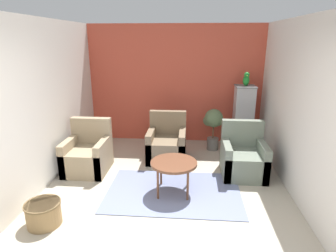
% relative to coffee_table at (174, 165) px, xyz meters
% --- Properties ---
extents(wall_back_accent, '(4.02, 0.06, 2.64)m').
position_rel_coffee_table_xyz_m(wall_back_accent, '(-0.13, 2.45, 0.85)').
color(wall_back_accent, '#C64C38').
rests_on(wall_back_accent, ground_plane).
extents(wall_left, '(0.06, 3.76, 2.64)m').
position_rel_coffee_table_xyz_m(wall_left, '(-2.11, 0.54, 0.85)').
color(wall_left, silver).
rests_on(wall_left, ground_plane).
extents(wall_right, '(0.06, 3.76, 2.64)m').
position_rel_coffee_table_xyz_m(wall_right, '(1.84, 0.54, 0.85)').
color(wall_right, silver).
rests_on(wall_right, ground_plane).
extents(area_rug, '(2.10, 1.37, 0.01)m').
position_rel_coffee_table_xyz_m(area_rug, '(0.00, 0.00, -0.47)').
color(area_rug, slate).
rests_on(area_rug, ground_plane).
extents(coffee_table, '(0.72, 0.72, 0.52)m').
position_rel_coffee_table_xyz_m(coffee_table, '(0.00, 0.00, 0.00)').
color(coffee_table, brown).
rests_on(coffee_table, ground_plane).
extents(armchair_left, '(0.74, 0.79, 0.92)m').
position_rel_coffee_table_xyz_m(armchair_left, '(-1.61, 0.66, -0.18)').
color(armchair_left, '#9E896B').
rests_on(armchair_left, ground_plane).
extents(armchair_right, '(0.74, 0.79, 0.92)m').
position_rel_coffee_table_xyz_m(armchair_right, '(1.19, 0.73, -0.18)').
color(armchair_right, slate).
rests_on(armchair_right, ground_plane).
extents(armchair_middle, '(0.74, 0.79, 0.92)m').
position_rel_coffee_table_xyz_m(armchair_middle, '(-0.22, 1.31, -0.18)').
color(armchair_middle, '#7A664C').
rests_on(armchair_middle, ground_plane).
extents(birdcage, '(0.58, 0.58, 1.39)m').
position_rel_coffee_table_xyz_m(birdcage, '(1.37, 2.01, 0.18)').
color(birdcage, slate).
rests_on(birdcage, ground_plane).
extents(parrot, '(0.13, 0.24, 0.29)m').
position_rel_coffee_table_xyz_m(parrot, '(1.37, 2.01, 1.05)').
color(parrot, '#1E842D').
rests_on(parrot, birdcage).
extents(potted_plant, '(0.43, 0.39, 0.90)m').
position_rel_coffee_table_xyz_m(potted_plant, '(0.73, 1.88, 0.13)').
color(potted_plant, '#66605B').
rests_on(potted_plant, ground_plane).
extents(wicker_basket, '(0.45, 0.45, 0.31)m').
position_rel_coffee_table_xyz_m(wicker_basket, '(-1.63, -0.94, -0.30)').
color(wicker_basket, '#A37F51').
rests_on(wicker_basket, ground_plane).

